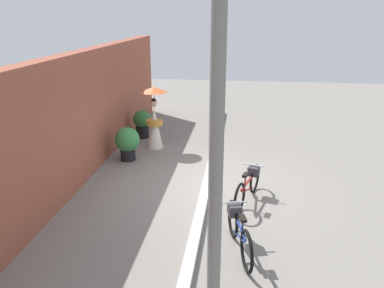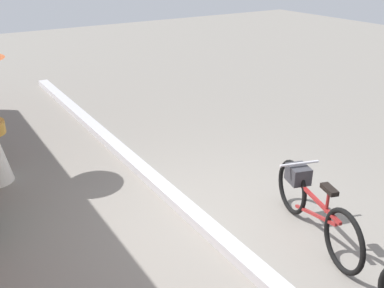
{
  "view_description": "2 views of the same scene",
  "coord_description": "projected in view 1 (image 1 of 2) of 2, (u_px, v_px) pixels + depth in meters",
  "views": [
    {
      "loc": [
        -8.39,
        -0.74,
        3.92
      ],
      "look_at": [
        -0.14,
        0.34,
        1.08
      ],
      "focal_mm": 36.33,
      "sensor_mm": 36.0,
      "label": 1
    },
    {
      "loc": [
        -3.39,
        2.33,
        2.92
      ],
      "look_at": [
        -0.09,
        0.26,
        1.19
      ],
      "focal_mm": 40.52,
      "sensor_mm": 36.0,
      "label": 2
    }
  ],
  "objects": [
    {
      "name": "utility_pole",
      "position": [
        216.0,
        148.0,
        4.58
      ],
      "size": [
        0.18,
        0.18,
        4.8
      ],
      "primitive_type": "cylinder",
      "color": "slate",
      "rests_on": "ground_plane"
    },
    {
      "name": "sidewalk_curb",
      "position": [
        207.0,
        183.0,
        9.21
      ],
      "size": [
        14.0,
        0.2,
        0.12
      ],
      "primitive_type": "cube",
      "color": "#B2B2B7",
      "rests_on": "ground_plane"
    },
    {
      "name": "bicycle_near_officer",
      "position": [
        249.0,
        184.0,
        8.39
      ],
      "size": [
        1.7,
        0.65,
        0.74
      ],
      "color": "black",
      "rests_on": "ground_plane"
    },
    {
      "name": "potted_plant_by_door",
      "position": [
        128.0,
        142.0,
        10.69
      ],
      "size": [
        0.7,
        0.68,
        0.94
      ],
      "color": "black",
      "rests_on": "ground_plane"
    },
    {
      "name": "potted_plant_small",
      "position": [
        142.0,
        122.0,
        12.64
      ],
      "size": [
        0.59,
        0.58,
        0.91
      ],
      "color": "black",
      "rests_on": "ground_plane"
    },
    {
      "name": "ground_plane",
      "position": [
        207.0,
        186.0,
        9.23
      ],
      "size": [
        30.0,
        30.0,
        0.0
      ],
      "primitive_type": "plane",
      "color": "gray"
    },
    {
      "name": "person_with_parasol",
      "position": [
        154.0,
        118.0,
        11.55
      ],
      "size": [
        0.8,
        0.8,
        1.86
      ],
      "color": "silver",
      "rests_on": "ground_plane"
    },
    {
      "name": "building_wall",
      "position": [
        75.0,
        119.0,
        9.12
      ],
      "size": [
        14.0,
        0.4,
        3.04
      ],
      "primitive_type": "cube",
      "color": "brown",
      "rests_on": "ground_plane"
    },
    {
      "name": "bicycle_far_side",
      "position": [
        238.0,
        229.0,
        6.63
      ],
      "size": [
        1.67,
        0.57,
        0.78
      ],
      "color": "black",
      "rests_on": "ground_plane"
    }
  ]
}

